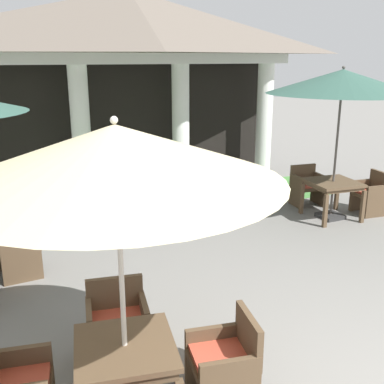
{
  "coord_description": "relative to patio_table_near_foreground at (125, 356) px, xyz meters",
  "views": [
    {
      "loc": [
        -3.2,
        -1.68,
        3.09
      ],
      "look_at": [
        -0.32,
        4.51,
        1.08
      ],
      "focal_mm": 42.7,
      "sensor_mm": 36.0,
      "label": 1
    }
  ],
  "objects": [
    {
      "name": "background_pavilion",
      "position": [
        2.3,
        6.91,
        2.85
      ],
      "size": [
        8.39,
        3.0,
        4.5
      ],
      "color": "white",
      "rests_on": "ground"
    },
    {
      "name": "lawn_strip",
      "position": [
        2.3,
        5.55,
        -0.63
      ],
      "size": [
        10.19,
        1.82,
        0.01
      ],
      "primitive_type": "cube",
      "color": "#47843D",
      "rests_on": "ground"
    },
    {
      "name": "patio_table_near_foreground",
      "position": [
        0.0,
        0.0,
        0.0
      ],
      "size": [
        0.99,
        0.99,
        0.74
      ],
      "rotation": [
        0.0,
        0.0,
        -0.19
      ],
      "color": "brown",
      "rests_on": "ground"
    },
    {
      "name": "patio_umbrella_near_foreground",
      "position": [
        -0.0,
        0.0,
        1.75
      ],
      "size": [
        2.6,
        2.6,
        2.68
      ],
      "color": "#2D2D2D",
      "rests_on": "ground"
    },
    {
      "name": "patio_chair_near_foreground_east",
      "position": [
        0.89,
        -0.17,
        -0.24
      ],
      "size": [
        0.66,
        0.67,
        0.86
      ],
      "rotation": [
        0.0,
        0.0,
        1.38
      ],
      "color": "brown",
      "rests_on": "ground"
    },
    {
      "name": "patio_chair_near_foreground_north",
      "position": [
        0.17,
        0.89,
        -0.23
      ],
      "size": [
        0.71,
        0.62,
        0.83
      ],
      "rotation": [
        0.0,
        0.0,
        -3.33
      ],
      "color": "brown",
      "rests_on": "ground"
    },
    {
      "name": "patio_chair_mid_left_east",
      "position": [
        -0.57,
        3.37,
        -0.23
      ],
      "size": [
        0.59,
        0.64,
        0.86
      ],
      "rotation": [
        0.0,
        0.0,
        -4.66
      ],
      "color": "brown",
      "rests_on": "ground"
    },
    {
      "name": "patio_table_mid_right",
      "position": [
        5.27,
        3.38,
        0.02
      ],
      "size": [
        1.01,
        1.01,
        0.76
      ],
      "rotation": [
        0.0,
        0.0,
        -0.12
      ],
      "color": "brown",
      "rests_on": "ground"
    },
    {
      "name": "patio_umbrella_mid_right",
      "position": [
        5.27,
        3.38,
        2.02
      ],
      "size": [
        2.81,
        2.81,
        2.95
      ],
      "color": "#2D2D2D",
      "rests_on": "ground"
    },
    {
      "name": "patio_chair_mid_right_east",
      "position": [
        6.17,
        3.27,
        -0.23
      ],
      "size": [
        0.57,
        0.61,
        0.87
      ],
      "rotation": [
        0.0,
        0.0,
        1.45
      ],
      "color": "brown",
      "rests_on": "ground"
    },
    {
      "name": "patio_chair_mid_right_north",
      "position": [
        5.38,
        4.29,
        -0.22
      ],
      "size": [
        0.67,
        0.59,
        0.85
      ],
      "rotation": [
        0.0,
        0.0,
        -3.26
      ],
      "color": "brown",
      "rests_on": "ground"
    },
    {
      "name": "terracotta_urn",
      "position": [
        2.63,
        4.41,
        -0.48
      ],
      "size": [
        0.31,
        0.31,
        0.37
      ],
      "color": "#9E5633",
      "rests_on": "ground"
    }
  ]
}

